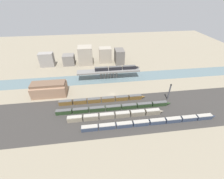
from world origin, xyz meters
The scene contains 16 objects.
ground_plane centered at (0.00, 0.00, 0.00)m, with size 400.00×400.00×0.00m, color gray.
railbed_yard centered at (0.00, -24.00, 0.00)m, with size 280.00×42.00×0.01m, color #33302D.
river_water centered at (0.00, 27.25, 0.00)m, with size 320.00×18.72×0.01m, color slate.
bridge centered at (0.00, 27.25, 7.30)m, with size 61.22×8.26×8.95m.
train_on_bridge centered at (8.21, 27.25, 10.75)m, with size 44.65×2.84×3.68m.
train_yard_near centered at (21.60, -37.03, 1.68)m, with size 93.73×3.11×3.43m.
train_yard_mid centered at (-0.61, -27.79, 1.97)m, with size 69.00×3.09×4.02m.
train_yard_far centered at (-0.40, -19.59, 1.75)m, with size 87.79×2.80×3.56m.
train_yard_outer centered at (-8.82, -9.11, 1.86)m, with size 69.63×3.00×3.80m.
warehouse_building centered at (-52.56, 6.25, 5.54)m, with size 27.99×13.46×11.65m.
signal_tower centered at (44.01, -13.11, 7.17)m, with size 1.07×1.07×14.78m.
city_block_far_left centered at (-66.71, 64.02, 7.84)m, with size 15.48×8.53×15.68m, color gray.
city_block_left centered at (-42.59, 65.08, 5.97)m, with size 12.85×11.52×11.93m, color slate.
city_block_center centered at (-23.08, 64.99, 10.31)m, with size 15.85×14.92×20.62m, color gray.
city_block_right centered at (0.25, 67.29, 8.79)m, with size 14.06×11.17×17.58m, color gray.
city_block_far_right centered at (16.62, 62.38, 8.17)m, with size 10.16×15.34×16.35m, color #605B56.
Camera 1 is at (-13.46, -103.06, 76.85)m, focal length 24.00 mm.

